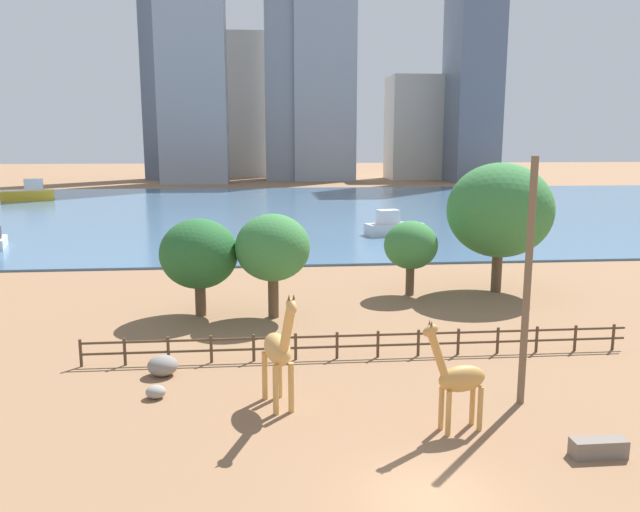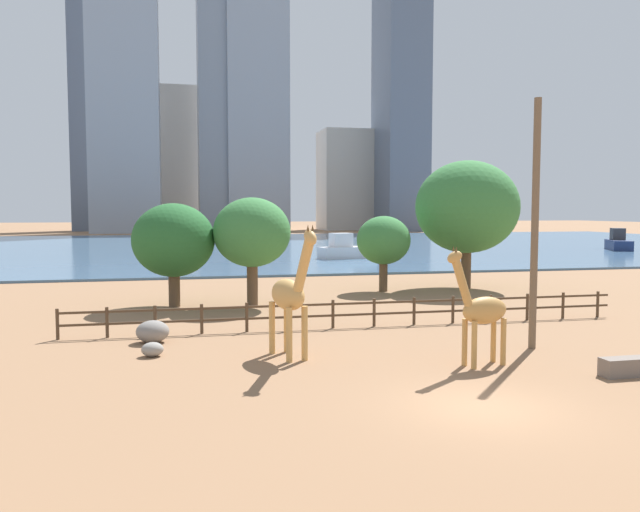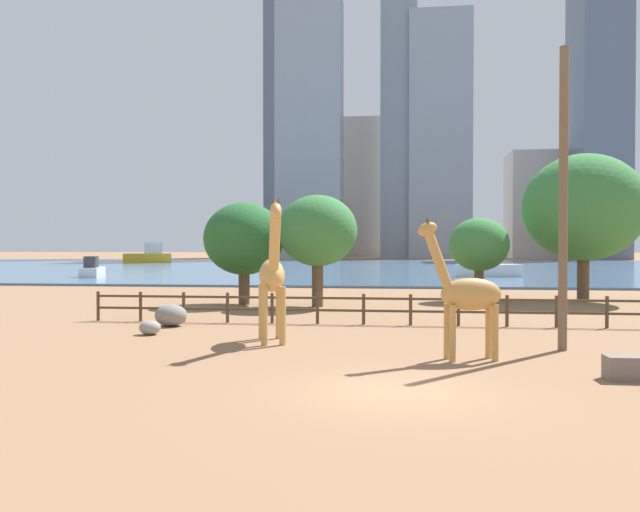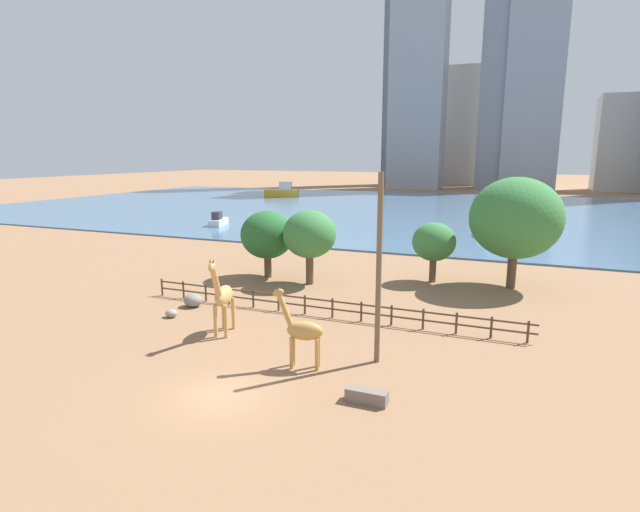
{
  "view_description": "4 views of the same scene",
  "coord_description": "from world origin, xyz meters",
  "views": [
    {
      "loc": [
        -4.68,
        -16.0,
        10.15
      ],
      "look_at": [
        -0.81,
        25.01,
        2.55
      ],
      "focal_mm": 35.0,
      "sensor_mm": 36.0,
      "label": 1
    },
    {
      "loc": [
        -7.92,
        -15.31,
        5.37
      ],
      "look_at": [
        0.12,
        20.75,
        2.65
      ],
      "focal_mm": 35.0,
      "sensor_mm": 36.0,
      "label": 2
    },
    {
      "loc": [
        -0.01,
        -14.26,
        3.35
      ],
      "look_at": [
        -3.62,
        16.61,
        2.81
      ],
      "focal_mm": 35.0,
      "sensor_mm": 36.0,
      "label": 3
    },
    {
      "loc": [
        11.77,
        -17.03,
        10.42
      ],
      "look_at": [
        -2.33,
        17.33,
        2.86
      ],
      "focal_mm": 28.0,
      "sensor_mm": 36.0,
      "label": 4
    }
  ],
  "objects": [
    {
      "name": "tree_left_large",
      "position": [
        -8.35,
        20.13,
        3.69
      ],
      "size": [
        4.54,
        4.54,
        5.76
      ],
      "color": "brown",
      "rests_on": "ground"
    },
    {
      "name": "skyline_tower_needle",
      "position": [
        1.38,
        151.77,
        53.6
      ],
      "size": [
        9.19,
        13.92,
        107.2
      ],
      "primitive_type": "cube",
      "color": "gray",
      "rests_on": "ground"
    },
    {
      "name": "skyline_block_wide",
      "position": [
        37.26,
        151.76,
        13.54
      ],
      "size": [
        15.3,
        13.32,
        27.08
      ],
      "primitive_type": "cube",
      "color": "#B7B2A8",
      "rests_on": "ground"
    },
    {
      "name": "ground_plane",
      "position": [
        0.0,
        80.0,
        0.0
      ],
      "size": [
        400.0,
        400.0,
        0.0
      ],
      "primitive_type": "plane",
      "color": "#8C6647"
    },
    {
      "name": "utility_pole",
      "position": [
        5.36,
        6.27,
        4.81
      ],
      "size": [
        0.28,
        0.28,
        9.63
      ],
      "primitive_type": "cylinder",
      "color": "brown",
      "rests_on": "ground"
    },
    {
      "name": "skyline_tower_glass",
      "position": [
        11.83,
        151.45,
        31.33
      ],
      "size": [
        15.8,
        15.47,
        62.65
      ],
      "primitive_type": "cube",
      "color": "#939EAD",
      "rests_on": "ground"
    },
    {
      "name": "harbor_water",
      "position": [
        0.0,
        77.0,
        0.1
      ],
      "size": [
        180.0,
        86.0,
        0.2
      ],
      "primitive_type": "cube",
      "color": "#476B8C",
      "rests_on": "ground"
    },
    {
      "name": "giraffe_companion",
      "position": [
        -4.12,
        6.73,
        2.32
      ],
      "size": [
        1.46,
        3.35,
        4.89
      ],
      "rotation": [
        0.0,
        0.0,
        4.98
      ],
      "color": "tan",
      "rests_on": "ground"
    },
    {
      "name": "tree_center_broad",
      "position": [
        -4.08,
        19.36,
        4.11
      ],
      "size": [
        4.31,
        4.31,
        6.09
      ],
      "color": "brown",
      "rests_on": "ground"
    },
    {
      "name": "giraffe_tall",
      "position": [
        2.11,
        4.19,
        1.94
      ],
      "size": [
        2.61,
        1.11,
        4.17
      ],
      "rotation": [
        0.0,
        0.0,
        3.37
      ],
      "color": "#C18C47",
      "rests_on": "ground"
    },
    {
      "name": "boulder_by_pole",
      "position": [
        -9.12,
        10.55,
        0.45
      ],
      "size": [
        1.32,
        1.21,
        0.91
      ],
      "primitive_type": "ellipsoid",
      "color": "gray",
      "rests_on": "ground"
    },
    {
      "name": "tree_right_tall",
      "position": [
        5.12,
        23.89,
        3.36
      ],
      "size": [
        3.55,
        3.55,
        5.0
      ],
      "color": "brown",
      "rests_on": "ground"
    },
    {
      "name": "boulder_near_fence",
      "position": [
        -9.03,
        8.07,
        0.26
      ],
      "size": [
        0.8,
        0.7,
        0.53
      ],
      "primitive_type": "ellipsoid",
      "color": "gray",
      "rests_on": "ground"
    },
    {
      "name": "boat_sailboat",
      "position": [
        -44.04,
        94.36,
        1.43
      ],
      "size": [
        8.74,
        5.22,
        3.62
      ],
      "rotation": [
        0.0,
        0.0,
        3.44
      ],
      "color": "gold",
      "rests_on": "harbor_water"
    },
    {
      "name": "enclosure_fence",
      "position": [
        -0.11,
        12.0,
        0.76
      ],
      "size": [
        26.12,
        0.14,
        1.3
      ],
      "color": "#4C3826",
      "rests_on": "ground"
    },
    {
      "name": "skyline_block_left",
      "position": [
        48.21,
        140.33,
        36.51
      ],
      "size": [
        10.99,
        15.98,
        73.02
      ],
      "primitive_type": "cube",
      "color": "slate",
      "rests_on": "ground"
    },
    {
      "name": "skyline_tower_short",
      "position": [
        -8.5,
        168.31,
        20.03
      ],
      "size": [
        15.1,
        9.91,
        40.06
      ],
      "primitive_type": "cube",
      "color": "#ADA89E",
      "rests_on": "ground"
    },
    {
      "name": "boat_barge",
      "position": [
        9.38,
        49.51,
        1.13
      ],
      "size": [
        6.57,
        3.69,
        2.73
      ],
      "rotation": [
        0.0,
        0.0,
        0.25
      ],
      "color": "silver",
      "rests_on": "harbor_water"
    },
    {
      "name": "skyline_block_right",
      "position": [
        -30.57,
        156.79,
        53.57
      ],
      "size": [
        8.87,
        9.2,
        107.14
      ],
      "primitive_type": "cube",
      "color": "slate",
      "rests_on": "ground"
    },
    {
      "name": "tree_left_small",
      "position": [
        11.23,
        24.28,
        5.58
      ],
      "size": [
        7.03,
        7.03,
        8.77
      ],
      "color": "brown",
      "rests_on": "ground"
    },
    {
      "name": "boat_tug",
      "position": [
        -29.8,
        44.74,
        0.9
      ],
      "size": [
        2.88,
        4.96,
        2.06
      ],
      "rotation": [
        0.0,
        0.0,
        1.84
      ],
      "color": "silver",
      "rests_on": "harbor_water"
    },
    {
      "name": "skyline_block_central",
      "position": [
        -20.51,
        139.35,
        32.19
      ],
      "size": [
        15.96,
        10.02,
        64.38
      ],
      "primitive_type": "cube",
      "color": "#939EAD",
      "rests_on": "ground"
    }
  ]
}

